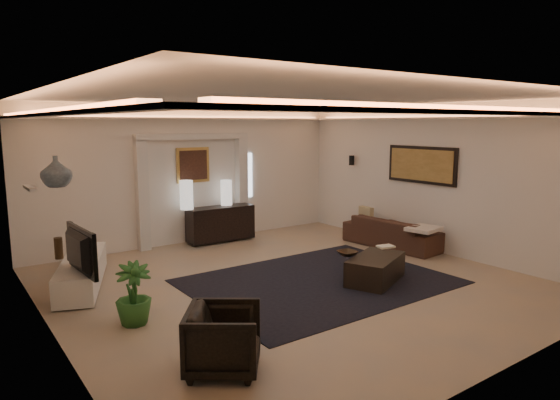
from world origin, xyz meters
TOP-DOWN VIEW (x-y plane):
  - floor at (0.00, 0.00)m, footprint 7.00×7.00m
  - ceiling at (0.00, 0.00)m, footprint 7.00×7.00m
  - wall_back at (0.00, 3.50)m, footprint 7.00×0.00m
  - wall_front at (0.00, -3.50)m, footprint 7.00×0.00m
  - wall_left at (-3.50, 0.00)m, footprint 0.00×7.00m
  - wall_right at (3.50, 0.00)m, footprint 0.00×7.00m
  - cove_soffit at (0.00, 0.00)m, footprint 7.00×7.00m
  - daylight_slit at (1.35, 3.48)m, footprint 0.25×0.03m
  - area_rug at (0.40, -0.20)m, footprint 4.00×3.00m
  - pilaster_left at (-1.15, 3.40)m, footprint 0.22×0.20m
  - pilaster_right at (1.15, 3.40)m, footprint 0.22×0.20m
  - alcove_header at (0.00, 3.40)m, footprint 2.52×0.20m
  - painting_frame at (0.00, 3.47)m, footprint 0.74×0.04m
  - painting_canvas at (0.00, 3.44)m, footprint 0.62×0.02m
  - art_panel_frame at (3.47, 0.30)m, footprint 0.04×1.64m
  - art_panel_gold at (3.44, 0.30)m, footprint 0.02×1.50m
  - wall_sconce at (3.38, 2.20)m, footprint 0.12×0.12m
  - wall_niche at (-3.44, 1.40)m, footprint 0.10×0.55m
  - console at (0.45, 3.14)m, footprint 1.46×0.50m
  - lamp_left at (-0.27, 3.25)m, footprint 0.31×0.31m
  - lamp_right at (0.67, 3.25)m, footprint 0.27×0.27m
  - media_ledge at (-2.74, 1.83)m, footprint 1.29×2.24m
  - tv at (-3.01, 1.08)m, footprint 1.14×0.21m
  - figurine at (-3.01, 2.05)m, footprint 0.14×0.14m
  - ginger_jar at (-3.15, 1.12)m, footprint 0.51×0.51m
  - plant at (-2.59, -0.11)m, footprint 0.50×0.50m
  - sofa at (3.12, 0.68)m, footprint 2.11×0.98m
  - throw_blanket at (2.96, -0.21)m, footprint 0.69×0.60m
  - throw_pillow at (3.09, 1.41)m, footprint 0.13×0.37m
  - coffee_table at (1.13, -0.73)m, footprint 1.29×1.02m
  - bowl at (0.81, -0.41)m, footprint 0.33×0.33m
  - magazine at (1.70, -0.41)m, footprint 0.31×0.25m
  - armchair at (-2.25, -1.82)m, footprint 1.03×1.03m

SIDE VIEW (x-z plane):
  - floor at x=0.00m, z-range 0.00..0.00m
  - area_rug at x=0.40m, z-range 0.00..0.01m
  - coffee_table at x=1.13m, z-range -0.01..0.42m
  - media_ledge at x=-2.74m, z-range 0.02..0.43m
  - sofa at x=3.12m, z-range 0.00..0.60m
  - armchair at x=-2.25m, z-range 0.00..0.68m
  - plant at x=-2.59m, z-range 0.00..0.79m
  - console at x=0.45m, z-range 0.04..0.76m
  - magazine at x=1.70m, z-range 0.41..0.44m
  - bowl at x=0.81m, z-range 0.41..0.49m
  - throw_blanket at x=2.96m, z-range 0.52..0.58m
  - throw_pillow at x=3.09m, z-range 0.37..0.73m
  - figurine at x=-3.01m, z-range 0.47..0.81m
  - tv at x=-3.01m, z-range 0.45..1.11m
  - lamp_left at x=-0.27m, z-range 0.79..1.39m
  - lamp_right at x=0.67m, z-range 0.82..1.36m
  - pilaster_left at x=-1.15m, z-range 0.00..2.20m
  - pilaster_right at x=1.15m, z-range 0.00..2.20m
  - daylight_slit at x=1.35m, z-range 0.85..1.85m
  - wall_back at x=0.00m, z-range -2.05..4.95m
  - wall_front at x=0.00m, z-range -2.05..4.95m
  - wall_left at x=-3.50m, z-range -2.05..4.95m
  - wall_right at x=3.50m, z-range -2.05..4.95m
  - painting_frame at x=0.00m, z-range 1.28..2.02m
  - painting_canvas at x=0.00m, z-range 1.34..1.96m
  - wall_niche at x=-3.44m, z-range 1.63..1.67m
  - wall_sconce at x=3.38m, z-range 1.57..1.79m
  - art_panel_gold at x=3.44m, z-range 1.39..2.01m
  - art_panel_frame at x=3.47m, z-range 1.33..2.07m
  - ginger_jar at x=-3.15m, z-range 1.67..2.09m
  - alcove_header at x=0.00m, z-range 2.19..2.31m
  - cove_soffit at x=0.00m, z-range 2.60..2.64m
  - ceiling at x=0.00m, z-range 2.90..2.90m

